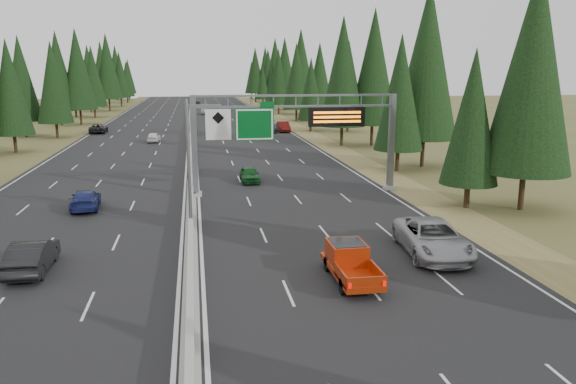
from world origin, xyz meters
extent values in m
cube|color=black|center=(0.00, 80.00, 0.04)|extent=(32.00, 260.00, 0.08)
cube|color=olive|center=(17.80, 80.00, 0.03)|extent=(3.60, 260.00, 0.06)
cube|color=brown|center=(-17.80, 80.00, 0.03)|extent=(3.60, 260.00, 0.06)
cube|color=#9A9A95|center=(0.00, 80.00, 0.23)|extent=(0.70, 260.00, 0.30)
cube|color=#9A9A95|center=(0.00, 80.00, 0.63)|extent=(0.30, 260.00, 0.60)
cube|color=slate|center=(0.35, 35.00, 3.98)|extent=(0.45, 0.45, 7.80)
cube|color=#9A9A95|center=(0.35, 35.00, 0.23)|extent=(0.90, 0.90, 0.30)
cube|color=slate|center=(16.20, 35.00, 3.98)|extent=(0.45, 0.45, 7.80)
cube|color=#9A9A95|center=(16.20, 35.00, 0.23)|extent=(0.90, 0.90, 0.30)
cube|color=slate|center=(8.28, 35.00, 7.80)|extent=(15.85, 0.35, 0.16)
cube|color=slate|center=(8.28, 35.00, 6.96)|extent=(15.85, 0.35, 0.16)
cube|color=#054C19|center=(5.00, 34.75, 5.63)|extent=(3.00, 0.10, 2.50)
cube|color=silver|center=(5.00, 34.69, 5.63)|extent=(2.85, 0.02, 2.35)
cube|color=#054C19|center=(6.00, 34.75, 7.13)|extent=(1.10, 0.10, 0.45)
cube|color=black|center=(11.50, 34.70, 6.13)|extent=(4.50, 0.40, 1.50)
cube|color=orange|center=(11.50, 34.48, 6.48)|extent=(3.80, 0.02, 0.18)
cube|color=orange|center=(11.50, 34.48, 6.13)|extent=(3.80, 0.02, 0.18)
cube|color=orange|center=(11.50, 34.48, 5.78)|extent=(3.80, 0.02, 0.18)
cylinder|color=slate|center=(0.00, 25.00, 4.08)|extent=(0.20, 0.20, 8.00)
cube|color=#9A9A95|center=(0.00, 25.00, 0.18)|extent=(0.50, 0.50, 0.20)
cube|color=slate|center=(1.00, 25.00, 7.68)|extent=(2.00, 0.15, 0.15)
cube|color=silver|center=(1.80, 24.88, 6.58)|extent=(1.50, 0.06, 1.80)
cylinder|color=black|center=(19.51, 28.07, 0.90)|extent=(0.40, 0.40, 1.81)
cone|color=black|center=(19.51, 28.07, 6.55)|extent=(4.07, 4.07, 9.49)
cylinder|color=black|center=(23.13, 27.08, 1.36)|extent=(0.40, 0.40, 2.71)
cone|color=black|center=(23.13, 27.08, 9.83)|extent=(6.10, 6.10, 14.23)
cylinder|color=black|center=(19.98, 43.50, 1.05)|extent=(0.40, 0.40, 2.11)
cone|color=black|center=(19.98, 43.50, 7.64)|extent=(4.74, 4.74, 11.06)
cylinder|color=black|center=(23.42, 45.54, 1.46)|extent=(0.40, 0.40, 2.92)
cone|color=black|center=(23.42, 45.54, 10.57)|extent=(6.56, 6.56, 15.31)
cylinder|color=black|center=(19.33, 62.41, 1.32)|extent=(0.40, 0.40, 2.65)
cone|color=black|center=(19.33, 62.41, 9.59)|extent=(5.96, 5.96, 13.90)
cylinder|color=black|center=(23.46, 62.53, 1.40)|extent=(0.40, 0.40, 2.81)
cone|color=black|center=(23.46, 62.53, 10.18)|extent=(6.32, 6.32, 14.75)
cylinder|color=black|center=(19.02, 80.73, 0.94)|extent=(0.40, 0.40, 1.89)
cone|color=black|center=(19.02, 80.73, 6.84)|extent=(4.25, 4.25, 9.91)
cylinder|color=black|center=(24.92, 79.72, 1.15)|extent=(0.40, 0.40, 2.29)
cone|color=black|center=(24.92, 79.72, 8.32)|extent=(5.16, 5.16, 12.04)
cylinder|color=black|center=(20.12, 99.72, 1.19)|extent=(0.40, 0.40, 2.39)
cone|color=black|center=(20.12, 99.72, 8.66)|extent=(5.37, 5.37, 12.54)
cylinder|color=black|center=(24.50, 98.98, 1.21)|extent=(0.40, 0.40, 2.41)
cone|color=black|center=(24.50, 98.98, 8.74)|extent=(5.42, 5.42, 12.65)
cylinder|color=black|center=(19.32, 117.64, 1.16)|extent=(0.40, 0.40, 2.32)
cone|color=black|center=(19.32, 117.64, 8.41)|extent=(5.22, 5.22, 12.19)
cylinder|color=black|center=(24.38, 117.70, 1.51)|extent=(0.40, 0.40, 3.02)
cone|color=black|center=(24.38, 117.70, 10.96)|extent=(6.80, 6.80, 15.87)
cylinder|color=black|center=(20.16, 133.07, 0.90)|extent=(0.40, 0.40, 1.79)
cone|color=black|center=(20.16, 133.07, 6.49)|extent=(4.03, 4.03, 9.40)
cylinder|color=black|center=(23.05, 132.03, 1.42)|extent=(0.40, 0.40, 2.85)
cone|color=black|center=(23.05, 132.03, 10.32)|extent=(6.40, 6.40, 14.94)
cylinder|color=black|center=(19.77, 150.55, 0.89)|extent=(0.40, 0.40, 1.78)
cone|color=black|center=(19.77, 150.55, 6.45)|extent=(4.00, 4.00, 9.34)
cylinder|color=black|center=(23.50, 151.79, 1.50)|extent=(0.40, 0.40, 3.00)
cone|color=black|center=(23.50, 151.79, 10.87)|extent=(6.75, 6.75, 15.74)
cylinder|color=black|center=(19.76, 169.17, 1.35)|extent=(0.40, 0.40, 2.70)
cone|color=black|center=(19.76, 169.17, 9.77)|extent=(6.07, 6.07, 14.15)
cylinder|color=black|center=(23.57, 167.59, 1.31)|extent=(0.40, 0.40, 2.61)
cone|color=black|center=(23.57, 167.59, 9.47)|extent=(5.88, 5.88, 13.71)
cylinder|color=black|center=(20.29, 186.11, 1.02)|extent=(0.40, 0.40, 2.05)
cone|color=black|center=(20.29, 186.11, 7.42)|extent=(4.60, 4.60, 10.74)
cylinder|color=black|center=(24.93, 185.19, 1.42)|extent=(0.40, 0.40, 2.83)
cone|color=black|center=(24.93, 185.19, 10.27)|extent=(6.38, 6.38, 14.88)
cylinder|color=black|center=(-20.99, 63.34, 1.08)|extent=(0.40, 0.40, 2.15)
cone|color=black|center=(-20.99, 63.34, 7.80)|extent=(4.84, 4.84, 11.29)
cylinder|color=black|center=(-19.46, 78.11, 1.11)|extent=(0.40, 0.40, 2.23)
cone|color=black|center=(-19.46, 78.11, 8.07)|extent=(5.01, 5.01, 11.68)
cylinder|color=black|center=(-24.41, 80.50, 1.18)|extent=(0.40, 0.40, 2.37)
cone|color=black|center=(-24.41, 80.50, 8.58)|extent=(5.33, 5.33, 12.43)
cylinder|color=black|center=(-20.01, 99.47, 1.38)|extent=(0.40, 0.40, 2.75)
cone|color=black|center=(-20.01, 99.47, 9.98)|extent=(6.19, 6.19, 14.45)
cylinder|color=black|center=(-23.22, 98.74, 1.33)|extent=(0.40, 0.40, 2.67)
cone|color=black|center=(-23.22, 98.74, 9.66)|extent=(6.00, 6.00, 13.99)
cylinder|color=black|center=(-20.09, 115.23, 1.19)|extent=(0.40, 0.40, 2.37)
cone|color=black|center=(-20.09, 115.23, 8.61)|extent=(5.34, 5.34, 12.47)
cylinder|color=black|center=(-24.35, 117.52, 0.88)|extent=(0.40, 0.40, 1.77)
cone|color=black|center=(-24.35, 117.52, 6.41)|extent=(3.98, 3.98, 9.29)
cylinder|color=black|center=(-19.88, 135.50, 1.48)|extent=(0.40, 0.40, 2.97)
cone|color=black|center=(-19.88, 135.50, 10.76)|extent=(6.68, 6.68, 15.58)
cylinder|color=black|center=(-23.95, 133.51, 1.26)|extent=(0.40, 0.40, 2.52)
cone|color=black|center=(-23.95, 133.51, 9.15)|extent=(5.68, 5.68, 13.25)
cylinder|color=black|center=(-19.16, 153.02, 1.19)|extent=(0.40, 0.40, 2.38)
cone|color=black|center=(-19.16, 153.02, 8.61)|extent=(5.34, 5.34, 12.47)
cylinder|color=black|center=(-23.51, 150.41, 1.39)|extent=(0.40, 0.40, 2.79)
cone|color=black|center=(-23.51, 150.41, 10.10)|extent=(6.27, 6.27, 14.63)
cylinder|color=black|center=(-19.35, 170.17, 1.00)|extent=(0.40, 0.40, 2.00)
cone|color=black|center=(-19.35, 170.17, 7.25)|extent=(4.50, 4.50, 10.51)
cylinder|color=black|center=(-24.79, 171.00, 1.30)|extent=(0.40, 0.40, 2.60)
cone|color=black|center=(-24.79, 171.00, 9.41)|extent=(5.84, 5.84, 13.63)
cylinder|color=black|center=(-20.66, 187.09, 1.09)|extent=(0.40, 0.40, 2.18)
cone|color=black|center=(-20.66, 187.09, 7.91)|extent=(4.91, 4.91, 11.46)
cylinder|color=black|center=(-24.67, 189.01, 1.44)|extent=(0.40, 0.40, 2.89)
cone|color=black|center=(-24.67, 189.01, 10.46)|extent=(6.49, 6.49, 15.15)
imported|color=#A6A6AB|center=(12.71, 18.50, 0.99)|extent=(3.65, 6.80, 1.82)
cylinder|color=black|center=(6.62, 13.97, 0.44)|extent=(0.27, 0.72, 0.72)
cylinder|color=black|center=(8.14, 13.97, 0.44)|extent=(0.27, 0.72, 0.72)
cylinder|color=black|center=(6.62, 16.93, 0.44)|extent=(0.27, 0.72, 0.72)
cylinder|color=black|center=(8.14, 16.93, 0.44)|extent=(0.27, 0.72, 0.72)
cube|color=#AB2A0A|center=(7.38, 15.50, 0.57)|extent=(1.79, 5.02, 0.27)
cube|color=#AB2A0A|center=(7.38, 16.30, 1.20)|extent=(1.70, 1.97, 0.99)
cube|color=black|center=(7.38, 16.30, 1.47)|extent=(1.52, 1.70, 0.49)
cube|color=#AB2A0A|center=(6.53, 14.15, 0.89)|extent=(0.09, 2.15, 0.54)
cube|color=#AB2A0A|center=(8.23, 14.15, 0.89)|extent=(0.09, 2.15, 0.54)
cube|color=#AB2A0A|center=(7.38, 13.07, 0.89)|extent=(1.79, 0.09, 0.54)
imported|color=#124F1C|center=(5.06, 40.00, 0.75)|extent=(1.60, 3.93, 1.33)
imported|color=#530E0B|center=(14.50, 80.42, 0.88)|extent=(1.71, 4.84, 1.59)
imported|color=black|center=(11.92, 79.82, 0.82)|extent=(2.56, 5.29, 1.49)
imported|color=silver|center=(3.42, 119.83, 0.90)|extent=(2.75, 5.89, 1.63)
imported|color=black|center=(1.50, 149.55, 0.80)|extent=(1.86, 4.28, 1.44)
imported|color=black|center=(-7.63, 19.31, 0.86)|extent=(1.71, 4.75, 1.56)
imported|color=navy|center=(-7.41, 32.11, 0.76)|extent=(2.30, 4.83, 1.36)
imported|color=white|center=(-5.15, 70.28, 0.75)|extent=(1.77, 4.01, 1.34)
imported|color=black|center=(-14.47, 83.50, 0.81)|extent=(2.52, 5.29, 1.46)
camera|label=1|loc=(0.40, -8.47, 9.70)|focal=35.00mm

